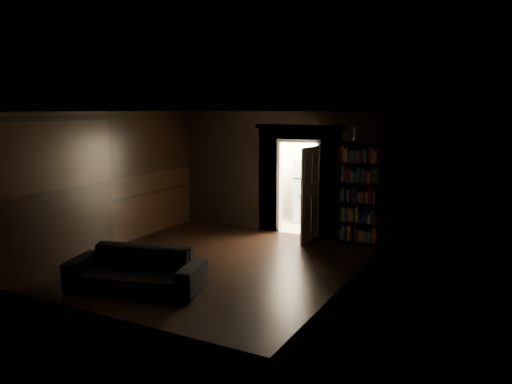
# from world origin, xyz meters

# --- Properties ---
(ground) EXTENTS (5.50, 5.50, 0.00)m
(ground) POSITION_xyz_m (0.00, 0.00, 0.00)
(ground) COLOR black
(ground) RESTS_ON ground
(room_walls) EXTENTS (5.02, 5.61, 2.84)m
(room_walls) POSITION_xyz_m (-0.01, 1.07, 1.68)
(room_walls) COLOR black
(room_walls) RESTS_ON ground
(kitchen_alcove) EXTENTS (2.20, 1.80, 2.60)m
(kitchen_alcove) POSITION_xyz_m (0.50, 3.87, 1.21)
(kitchen_alcove) COLOR #BDB5A5
(kitchen_alcove) RESTS_ON ground
(sofa) EXTENTS (2.33, 1.43, 0.84)m
(sofa) POSITION_xyz_m (-0.42, -1.69, 0.42)
(sofa) COLOR black
(sofa) RESTS_ON ground
(bookshelf) EXTENTS (0.94, 0.45, 2.20)m
(bookshelf) POSITION_xyz_m (2.00, 2.55, 1.10)
(bookshelf) COLOR black
(bookshelf) RESTS_ON ground
(refrigerator) EXTENTS (0.87, 0.82, 1.65)m
(refrigerator) POSITION_xyz_m (0.33, 4.03, 0.82)
(refrigerator) COLOR white
(refrigerator) RESTS_ON ground
(door) EXTENTS (0.07, 0.85, 2.05)m
(door) POSITION_xyz_m (0.96, 2.31, 1.02)
(door) COLOR white
(door) RESTS_ON ground
(figurine) EXTENTS (0.10, 0.10, 0.30)m
(figurine) POSITION_xyz_m (1.82, 2.60, 2.35)
(figurine) COLOR silver
(figurine) RESTS_ON bookshelf
(bottles) EXTENTS (0.59, 0.25, 0.24)m
(bottles) POSITION_xyz_m (0.33, 3.96, 1.77)
(bottles) COLOR black
(bottles) RESTS_ON refrigerator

